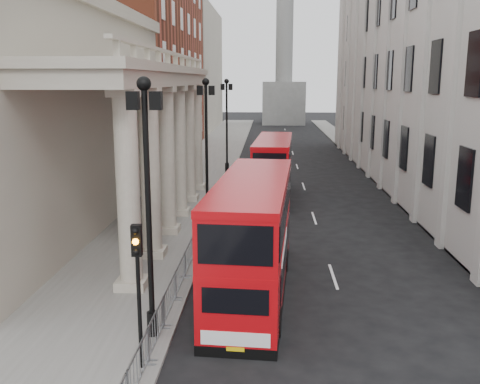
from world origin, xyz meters
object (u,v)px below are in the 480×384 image
Objects in this scene: monument_column at (284,38)px; pedestrian_a at (124,223)px; bus_near at (253,234)px; pedestrian_c at (167,199)px; lamp_post_south at (148,192)px; bus_far at (273,167)px; pedestrian_b at (159,205)px; lamp_post_north at (227,119)px; lamp_post_mid at (206,138)px; traffic_light at (138,270)px.

monument_column reaches higher than pedestrian_a.
bus_near reaches higher than pedestrian_c.
lamp_post_south is at bearing -80.30° from pedestrian_a.
bus_far is 9.55m from pedestrian_b.
lamp_post_north reaches higher than pedestrian_a.
bus_near is (-3.44, -83.90, -13.57)m from monument_column.
bus_far is at bearing 90.89° from bus_near.
lamp_post_north reaches higher than bus_near.
bus_far is at bearing -68.78° from lamp_post_north.
pedestrian_a is (-3.84, -5.20, -3.97)m from lamp_post_mid.
traffic_light is at bearing 99.61° from pedestrian_b.
lamp_post_south is at bearing -94.78° from pedestrian_c.
bus_far is (-2.49, -66.58, -13.73)m from monument_column.
pedestrian_a is 4.31m from pedestrian_b.
monument_column is at bearing 85.87° from traffic_light.
pedestrian_c is at bearing -99.35° from lamp_post_north.
lamp_post_south is at bearing 92.84° from traffic_light.
lamp_post_north is 0.77× the size of bus_near.
lamp_post_south is 15.76m from pedestrian_b.
pedestrian_c is at bearing -97.30° from monument_column.
bus_far is 8.47m from pedestrian_c.
traffic_light is (0.10, -18.02, -1.80)m from lamp_post_mid.
pedestrian_a is (-7.94, -10.62, -1.31)m from bus_far.
pedestrian_a is at bearing 107.07° from traffic_light.
bus_far is (4.11, -10.58, -2.66)m from lamp_post_north.
bus_near reaches higher than bus_far.
lamp_post_north is at bearing 100.48° from bus_near.
lamp_post_south reaches higher than bus_far.
monument_column reaches higher than lamp_post_mid.
pedestrian_b is at bearing 66.48° from pedestrian_a.
lamp_post_south reaches higher than pedestrian_c.
pedestrian_a is (-10.44, -77.20, -15.04)m from monument_column.
pedestrian_b is (-5.98, 10.89, -1.49)m from bus_near.
bus_near reaches higher than pedestrian_a.
lamp_post_mid is 4.61× the size of pedestrian_c.
lamp_post_south is 32.00m from lamp_post_north.
pedestrian_b is at bearing -99.40° from lamp_post_north.
monument_column reaches higher than lamp_post_north.
traffic_light is 2.38× the size of pedestrian_c.
pedestrian_b is at bearing -97.35° from monument_column.
lamp_post_north is at bearing -96.72° from monument_column.
pedestrian_b is at bearing 122.80° from bus_near.
lamp_post_north is at bearing -99.53° from pedestrian_b.
traffic_light is 17.39m from pedestrian_b.
pedestrian_b is (-2.82, -17.01, -4.00)m from lamp_post_north.
lamp_post_mid is 7.30m from bus_far.
lamp_post_mid is 16.00m from lamp_post_north.
lamp_post_north is 17.70m from pedestrian_b.
lamp_post_mid reaches higher than traffic_light.
lamp_post_south is at bearing 100.52° from pedestrian_b.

